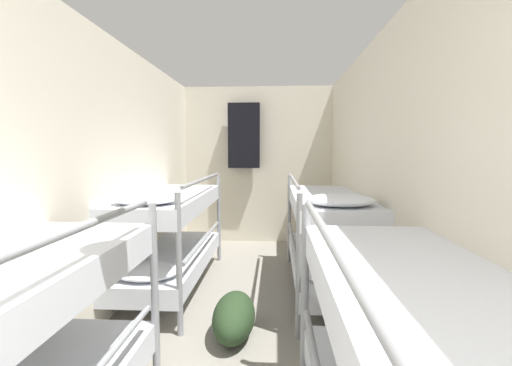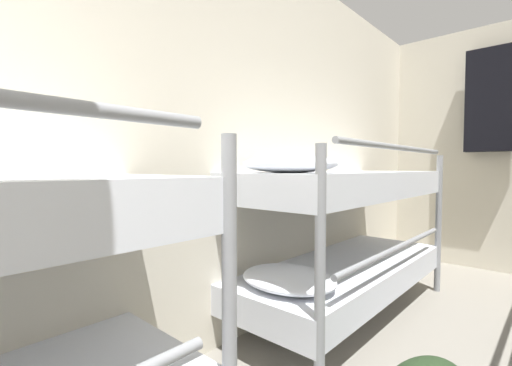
{
  "view_description": "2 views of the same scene",
  "coord_description": "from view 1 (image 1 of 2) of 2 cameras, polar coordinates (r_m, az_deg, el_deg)",
  "views": [
    {
      "loc": [
        0.26,
        0.44,
        1.33
      ],
      "look_at": [
        0.04,
        4.15,
        0.98
      ],
      "focal_mm": 24.0,
      "sensor_mm": 36.0,
      "label": 1
    },
    {
      "loc": [
        0.27,
        1.62,
        0.94
      ],
      "look_at": [
        -0.63,
        2.62,
        0.88
      ],
      "focal_mm": 24.0,
      "sensor_mm": 36.0,
      "label": 2
    }
  ],
  "objects": [
    {
      "name": "wall_right",
      "position": [
        2.4,
        23.4,
        -0.02
      ],
      "size": [
        0.06,
        5.49,
        2.24
      ],
      "color": "beige",
      "rests_on": "ground_plane"
    },
    {
      "name": "hanging_coat",
      "position": [
        4.83,
        -2.01,
        7.88
      ],
      "size": [
        0.44,
        0.12,
        0.9
      ],
      "color": "black"
    },
    {
      "name": "wall_back",
      "position": [
        4.97,
        0.32,
        2.97
      ],
      "size": [
        2.23,
        0.06,
        2.24
      ],
      "color": "beige",
      "rests_on": "ground_plane"
    },
    {
      "name": "duffel_bag",
      "position": [
        2.62,
        -3.69,
        -21.34
      ],
      "size": [
        0.3,
        0.58,
        0.3
      ],
      "color": "#23381E",
      "rests_on": "ground_plane"
    },
    {
      "name": "bunk_stack_left_far",
      "position": [
        3.36,
        -14.08,
        -7.89
      ],
      "size": [
        0.65,
        1.75,
        1.08
      ],
      "color": "gray",
      "rests_on": "ground_plane"
    },
    {
      "name": "bunk_stack_right_far",
      "position": [
        3.25,
        11.73,
        -8.31
      ],
      "size": [
        0.65,
        1.75,
        1.08
      ],
      "color": "gray",
      "rests_on": "ground_plane"
    },
    {
      "name": "wall_left",
      "position": [
        2.62,
        -27.5,
        0.23
      ],
      "size": [
        0.06,
        5.49,
        2.24
      ],
      "color": "beige",
      "rests_on": "ground_plane"
    }
  ]
}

